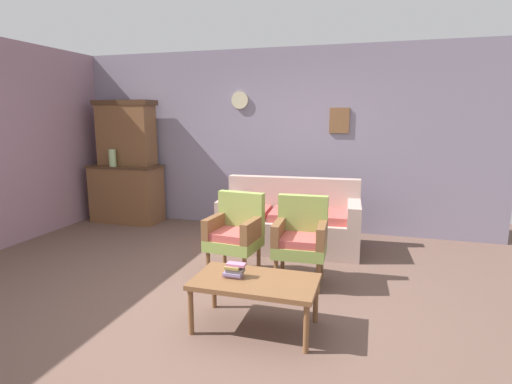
{
  "coord_description": "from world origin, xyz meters",
  "views": [
    {
      "loc": [
        1.42,
        -3.39,
        1.72
      ],
      "look_at": [
        0.12,
        1.02,
        0.85
      ],
      "focal_mm": 28.41,
      "sensor_mm": 36.0,
      "label": 1
    }
  ],
  "objects_px": {
    "armchair_near_cabinet": "(301,236)",
    "side_cabinet": "(127,193)",
    "armchair_row_middle": "(236,231)",
    "book_stack_on_table": "(234,270)",
    "vase_on_cabinet": "(112,158)",
    "coffee_table": "(255,285)",
    "floral_couch": "(290,224)"
  },
  "relations": [
    {
      "from": "vase_on_cabinet",
      "to": "armchair_near_cabinet",
      "type": "xyz_separation_m",
      "value": [
        3.28,
        -1.49,
        -0.57
      ]
    },
    {
      "from": "coffee_table",
      "to": "armchair_near_cabinet",
      "type": "bearing_deg",
      "value": 79.81
    },
    {
      "from": "floral_couch",
      "to": "armchair_near_cabinet",
      "type": "bearing_deg",
      "value": -72.8
    },
    {
      "from": "floral_couch",
      "to": "vase_on_cabinet",
      "type": "bearing_deg",
      "value": 172.19
    },
    {
      "from": "coffee_table",
      "to": "book_stack_on_table",
      "type": "height_order",
      "value": "book_stack_on_table"
    },
    {
      "from": "vase_on_cabinet",
      "to": "armchair_row_middle",
      "type": "distance_m",
      "value": 3.03
    },
    {
      "from": "vase_on_cabinet",
      "to": "book_stack_on_table",
      "type": "xyz_separation_m",
      "value": [
        2.92,
        -2.51,
        -0.59
      ]
    },
    {
      "from": "armchair_near_cabinet",
      "to": "book_stack_on_table",
      "type": "bearing_deg",
      "value": -109.58
    },
    {
      "from": "armchair_row_middle",
      "to": "coffee_table",
      "type": "distance_m",
      "value": 1.15
    },
    {
      "from": "side_cabinet",
      "to": "armchair_near_cabinet",
      "type": "relative_size",
      "value": 1.28
    },
    {
      "from": "floral_couch",
      "to": "book_stack_on_table",
      "type": "distance_m",
      "value": 2.11
    },
    {
      "from": "floral_couch",
      "to": "armchair_near_cabinet",
      "type": "xyz_separation_m",
      "value": [
        0.34,
        -1.09,
        0.17
      ]
    },
    {
      "from": "armchair_row_middle",
      "to": "book_stack_on_table",
      "type": "xyz_separation_m",
      "value": [
        0.34,
        -1.01,
        -0.02
      ]
    },
    {
      "from": "armchair_row_middle",
      "to": "book_stack_on_table",
      "type": "bearing_deg",
      "value": -71.33
    },
    {
      "from": "armchair_near_cabinet",
      "to": "book_stack_on_table",
      "type": "height_order",
      "value": "armchair_near_cabinet"
    },
    {
      "from": "book_stack_on_table",
      "to": "armchair_row_middle",
      "type": "bearing_deg",
      "value": 108.67
    },
    {
      "from": "floral_couch",
      "to": "book_stack_on_table",
      "type": "relative_size",
      "value": 10.12
    },
    {
      "from": "book_stack_on_table",
      "to": "armchair_near_cabinet",
      "type": "bearing_deg",
      "value": 70.42
    },
    {
      "from": "side_cabinet",
      "to": "vase_on_cabinet",
      "type": "distance_m",
      "value": 0.63
    },
    {
      "from": "armchair_near_cabinet",
      "to": "side_cabinet",
      "type": "bearing_deg",
      "value": 152.26
    },
    {
      "from": "armchair_row_middle",
      "to": "coffee_table",
      "type": "height_order",
      "value": "armchair_row_middle"
    },
    {
      "from": "armchair_row_middle",
      "to": "armchair_near_cabinet",
      "type": "height_order",
      "value": "same"
    },
    {
      "from": "floral_couch",
      "to": "coffee_table",
      "type": "xyz_separation_m",
      "value": [
        0.15,
        -2.11,
        0.05
      ]
    },
    {
      "from": "book_stack_on_table",
      "to": "side_cabinet",
      "type": "bearing_deg",
      "value": 136.3
    },
    {
      "from": "floral_couch",
      "to": "coffee_table",
      "type": "distance_m",
      "value": 2.12
    },
    {
      "from": "vase_on_cabinet",
      "to": "armchair_row_middle",
      "type": "relative_size",
      "value": 0.3
    },
    {
      "from": "side_cabinet",
      "to": "book_stack_on_table",
      "type": "height_order",
      "value": "side_cabinet"
    },
    {
      "from": "book_stack_on_table",
      "to": "vase_on_cabinet",
      "type": "bearing_deg",
      "value": 139.28
    },
    {
      "from": "vase_on_cabinet",
      "to": "coffee_table",
      "type": "relative_size",
      "value": 0.27
    },
    {
      "from": "vase_on_cabinet",
      "to": "floral_couch",
      "type": "xyz_separation_m",
      "value": [
        2.95,
        -0.4,
        -0.74
      ]
    },
    {
      "from": "vase_on_cabinet",
      "to": "floral_couch",
      "type": "bearing_deg",
      "value": -7.81
    },
    {
      "from": "vase_on_cabinet",
      "to": "book_stack_on_table",
      "type": "relative_size",
      "value": 1.5
    }
  ]
}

